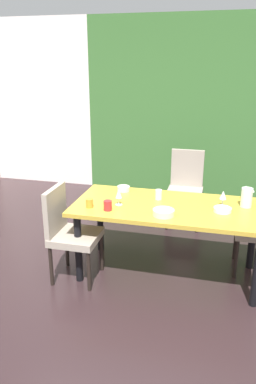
{
  "coord_description": "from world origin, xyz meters",
  "views": [
    {
      "loc": [
        1.11,
        -2.79,
        2.05
      ],
      "look_at": [
        0.27,
        0.51,
        0.85
      ],
      "focal_mm": 35.0,
      "sensor_mm": 36.0,
      "label": 1
    }
  ],
  "objects_px": {
    "serving_bowl_near_window": "(223,210)",
    "pitcher_left": "(247,197)",
    "chair_left_near": "(68,229)",
    "wine_glass_corner": "(245,190)",
    "dining_table": "(169,214)",
    "wine_glass_south": "(223,195)",
    "cup_east": "(89,203)",
    "serving_bowl_near_shelf": "(123,189)",
    "wine_glass_right": "(119,194)",
    "cup_front": "(159,195)",
    "cup_north": "(108,205)",
    "serving_bowl_center": "(164,212)",
    "chair_head_far": "(186,185)"
  },
  "relations": [
    {
      "from": "chair_head_far",
      "to": "serving_bowl_center",
      "type": "distance_m",
      "value": 1.59
    },
    {
      "from": "serving_bowl_near_window",
      "to": "pitcher_left",
      "type": "distance_m",
      "value": 0.29
    },
    {
      "from": "dining_table",
      "to": "pitcher_left",
      "type": "distance_m",
      "value": 0.74
    },
    {
      "from": "wine_glass_corner",
      "to": "pitcher_left",
      "type": "height_order",
      "value": "pitcher_left"
    },
    {
      "from": "wine_glass_south",
      "to": "cup_east",
      "type": "height_order",
      "value": "wine_glass_south"
    },
    {
      "from": "cup_front",
      "to": "chair_left_near",
      "type": "bearing_deg",
      "value": -151.73
    },
    {
      "from": "cup_north",
      "to": "cup_front",
      "type": "distance_m",
      "value": 0.57
    },
    {
      "from": "wine_glass_south",
      "to": "serving_bowl_near_shelf",
      "type": "xyz_separation_m",
      "value": [
        -1.02,
        0.2,
        -0.09
      ]
    },
    {
      "from": "serving_bowl_near_shelf",
      "to": "dining_table",
      "type": "bearing_deg",
      "value": -29.49
    },
    {
      "from": "chair_left_near",
      "to": "wine_glass_corner",
      "type": "bearing_deg",
      "value": 111.14
    },
    {
      "from": "wine_glass_south",
      "to": "wine_glass_right",
      "type": "xyz_separation_m",
      "value": [
        -0.96,
        -0.2,
        -0.0
      ]
    },
    {
      "from": "wine_glass_south",
      "to": "cup_east",
      "type": "xyz_separation_m",
      "value": [
        -1.21,
        -0.33,
        -0.07
      ]
    },
    {
      "from": "wine_glass_south",
      "to": "cup_north",
      "type": "height_order",
      "value": "wine_glass_south"
    },
    {
      "from": "dining_table",
      "to": "wine_glass_south",
      "type": "distance_m",
      "value": 0.53
    },
    {
      "from": "chair_left_near",
      "to": "cup_front",
      "type": "relative_size",
      "value": 9.34
    },
    {
      "from": "serving_bowl_near_window",
      "to": "dining_table",
      "type": "bearing_deg",
      "value": 176.35
    },
    {
      "from": "wine_glass_right",
      "to": "serving_bowl_near_window",
      "type": "bearing_deg",
      "value": 4.05
    },
    {
      "from": "wine_glass_south",
      "to": "cup_front",
      "type": "bearing_deg",
      "value": 176.13
    },
    {
      "from": "wine_glass_corner",
      "to": "wine_glass_right",
      "type": "xyz_separation_m",
      "value": [
        -1.17,
        -0.44,
        0.0
      ]
    },
    {
      "from": "serving_bowl_near_shelf",
      "to": "chair_left_near",
      "type": "bearing_deg",
      "value": -123.67
    },
    {
      "from": "chair_head_far",
      "to": "serving_bowl_near_window",
      "type": "distance_m",
      "value": 1.45
    },
    {
      "from": "chair_left_near",
      "to": "cup_front",
      "type": "height_order",
      "value": "chair_left_near"
    },
    {
      "from": "wine_glass_right",
      "to": "cup_east",
      "type": "bearing_deg",
      "value": -152.23
    },
    {
      "from": "serving_bowl_near_shelf",
      "to": "serving_bowl_center",
      "type": "height_order",
      "value": "serving_bowl_center"
    },
    {
      "from": "chair_left_near",
      "to": "chair_head_far",
      "type": "xyz_separation_m",
      "value": [
        0.96,
        1.61,
        0.01
      ]
    },
    {
      "from": "serving_bowl_center",
      "to": "cup_north",
      "type": "distance_m",
      "value": 0.52
    },
    {
      "from": "wine_glass_corner",
      "to": "cup_east",
      "type": "relative_size",
      "value": 1.76
    },
    {
      "from": "wine_glass_south",
      "to": "serving_bowl_near_window",
      "type": "relative_size",
      "value": 0.97
    },
    {
      "from": "cup_front",
      "to": "wine_glass_right",
      "type": "bearing_deg",
      "value": -144.99
    },
    {
      "from": "wine_glass_corner",
      "to": "wine_glass_right",
      "type": "height_order",
      "value": "wine_glass_right"
    },
    {
      "from": "wine_glass_south",
      "to": "serving_bowl_near_window",
      "type": "height_order",
      "value": "wine_glass_south"
    },
    {
      "from": "pitcher_left",
      "to": "wine_glass_right",
      "type": "bearing_deg",
      "value": -168.04
    },
    {
      "from": "dining_table",
      "to": "wine_glass_corner",
      "type": "xyz_separation_m",
      "value": [
        0.7,
        0.34,
        0.19
      ]
    },
    {
      "from": "serving_bowl_near_window",
      "to": "cup_north",
      "type": "bearing_deg",
      "value": -167.56
    },
    {
      "from": "chair_left_near",
      "to": "cup_north",
      "type": "height_order",
      "value": "chair_left_near"
    },
    {
      "from": "wine_glass_south",
      "to": "cup_north",
      "type": "xyz_separation_m",
      "value": [
        -1.02,
        -0.36,
        -0.06
      ]
    },
    {
      "from": "dining_table",
      "to": "chair_head_far",
      "type": "xyz_separation_m",
      "value": [
        0.02,
        1.32,
        -0.12
      ]
    },
    {
      "from": "serving_bowl_near_window",
      "to": "pitcher_left",
      "type": "xyz_separation_m",
      "value": [
        0.21,
        0.18,
        0.07
      ]
    },
    {
      "from": "wine_glass_south",
      "to": "serving_bowl_near_window",
      "type": "distance_m",
      "value": 0.16
    },
    {
      "from": "chair_left_near",
      "to": "wine_glass_right",
      "type": "relative_size",
      "value": 5.88
    },
    {
      "from": "wine_glass_right",
      "to": "cup_east",
      "type": "height_order",
      "value": "wine_glass_right"
    },
    {
      "from": "dining_table",
      "to": "serving_bowl_center",
      "type": "height_order",
      "value": "serving_bowl_center"
    },
    {
      "from": "cup_north",
      "to": "cup_east",
      "type": "distance_m",
      "value": 0.19
    },
    {
      "from": "serving_bowl_near_shelf",
      "to": "cup_north",
      "type": "xyz_separation_m",
      "value": [
        -0.0,
        -0.56,
        0.02
      ]
    },
    {
      "from": "wine_glass_corner",
      "to": "serving_bowl_near_shelf",
      "type": "bearing_deg",
      "value": -178.26
    },
    {
      "from": "dining_table",
      "to": "cup_front",
      "type": "xyz_separation_m",
      "value": [
        -0.13,
        0.14,
        0.14
      ]
    },
    {
      "from": "pitcher_left",
      "to": "cup_east",
      "type": "bearing_deg",
      "value": -165.05
    },
    {
      "from": "cup_north",
      "to": "cup_front",
      "type": "xyz_separation_m",
      "value": [
        0.41,
        0.4,
        0.0
      ]
    },
    {
      "from": "wine_glass_south",
      "to": "dining_table",
      "type": "bearing_deg",
      "value": -168.47
    },
    {
      "from": "chair_left_near",
      "to": "wine_glass_right",
      "type": "xyz_separation_m",
      "value": [
        0.46,
        0.19,
        0.33
      ]
    }
  ]
}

